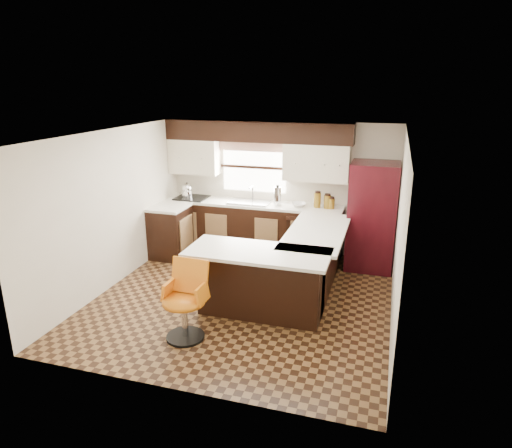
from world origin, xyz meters
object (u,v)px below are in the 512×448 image
(refrigerator, at_px, (372,216))
(bar_chair, at_px, (184,302))
(peninsula_long, at_px, (312,261))
(peninsula_return, at_px, (261,283))

(refrigerator, relative_size, bar_chair, 1.84)
(peninsula_long, distance_m, bar_chair, 2.26)
(refrigerator, bearing_deg, bar_chair, -124.07)
(peninsula_long, bearing_deg, bar_chair, -123.72)
(peninsula_long, distance_m, peninsula_return, 1.11)
(peninsula_return, bearing_deg, bar_chair, -128.89)
(bar_chair, bearing_deg, peninsula_long, 57.72)
(peninsula_long, bearing_deg, peninsula_return, -118.30)
(peninsula_long, relative_size, refrigerator, 1.08)
(peninsula_return, relative_size, bar_chair, 1.68)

